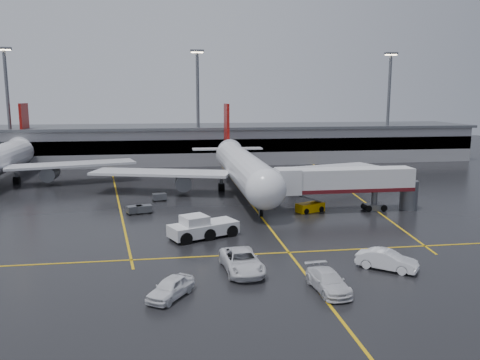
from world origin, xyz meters
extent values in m
plane|color=black|center=(0.00, 0.00, 0.00)|extent=(220.00, 220.00, 0.00)
cube|color=gold|center=(0.00, 0.00, 0.01)|extent=(0.25, 90.00, 0.02)
cube|color=gold|center=(0.00, -22.00, 0.01)|extent=(60.00, 0.25, 0.02)
cube|color=gold|center=(-20.00, 10.00, 0.01)|extent=(9.99, 69.35, 0.02)
cube|color=gold|center=(18.00, 10.00, 0.01)|extent=(7.57, 69.64, 0.02)
cube|color=gray|center=(0.00, 48.00, 4.00)|extent=(120.00, 18.00, 8.00)
cube|color=black|center=(0.00, 39.20, 4.50)|extent=(120.00, 0.40, 3.00)
cube|color=#595B60|center=(0.00, 48.00, 8.30)|extent=(122.00, 19.00, 0.60)
cylinder|color=#595B60|center=(-45.00, 42.00, 12.50)|extent=(0.70, 0.70, 25.00)
cube|color=#595B60|center=(-45.00, 42.00, 25.20)|extent=(3.00, 1.20, 0.50)
cube|color=#FFE5B2|center=(-45.00, 42.00, 24.90)|extent=(2.60, 0.90, 0.20)
cylinder|color=#595B60|center=(-5.00, 42.00, 12.50)|extent=(0.70, 0.70, 25.00)
cube|color=#595B60|center=(-5.00, 42.00, 25.20)|extent=(3.00, 1.20, 0.50)
cube|color=#FFE5B2|center=(-5.00, 42.00, 24.90)|extent=(2.60, 0.90, 0.20)
cylinder|color=#595B60|center=(40.00, 42.00, 12.50)|extent=(0.70, 0.70, 25.00)
cube|color=#595B60|center=(40.00, 42.00, 25.20)|extent=(3.00, 1.20, 0.50)
cube|color=#FFE5B2|center=(40.00, 42.00, 24.90)|extent=(2.60, 0.90, 0.20)
cylinder|color=silver|center=(0.00, 8.00, 4.20)|extent=(5.20, 36.00, 5.20)
sphere|color=silver|center=(0.00, -10.00, 4.20)|extent=(5.20, 5.20, 5.20)
cone|color=silver|center=(0.00, 29.00, 4.80)|extent=(4.94, 8.00, 4.94)
cube|color=maroon|center=(0.00, 30.00, 9.70)|extent=(0.50, 5.50, 8.50)
cube|color=silver|center=(0.00, 29.00, 5.00)|extent=(14.00, 3.00, 0.25)
cube|color=silver|center=(-13.00, 10.00, 3.40)|extent=(22.80, 11.83, 0.40)
cube|color=silver|center=(13.00, 10.00, 3.40)|extent=(22.80, 11.83, 0.40)
cylinder|color=#595B60|center=(-9.50, 9.00, 2.00)|extent=(2.60, 4.50, 2.60)
cylinder|color=#595B60|center=(9.50, 9.00, 2.00)|extent=(2.60, 4.50, 2.60)
cylinder|color=#595B60|center=(0.00, -7.00, 1.00)|extent=(0.56, 0.56, 2.00)
cylinder|color=#595B60|center=(-3.20, 11.00, 1.00)|extent=(0.56, 0.56, 2.00)
cylinder|color=#595B60|center=(3.20, 11.00, 1.00)|extent=(0.56, 0.56, 2.00)
cylinder|color=black|center=(0.00, -7.00, 0.45)|extent=(0.40, 1.10, 1.10)
cylinder|color=black|center=(-3.20, 11.00, 0.55)|extent=(1.00, 1.40, 1.40)
cylinder|color=black|center=(3.20, 11.00, 0.55)|extent=(1.00, 1.40, 1.40)
cone|color=silver|center=(-42.00, 41.00, 4.80)|extent=(4.94, 8.00, 4.94)
cube|color=maroon|center=(-42.00, 42.00, 9.70)|extent=(0.50, 5.50, 8.50)
cube|color=silver|center=(-42.00, 41.00, 5.00)|extent=(14.00, 3.00, 0.25)
cube|color=silver|center=(-29.00, 22.00, 3.40)|extent=(22.80, 11.83, 0.40)
cylinder|color=#595B60|center=(-32.50, 21.00, 2.00)|extent=(2.60, 4.50, 2.60)
cylinder|color=#595B60|center=(-38.80, 23.00, 1.00)|extent=(0.56, 0.56, 2.00)
cylinder|color=black|center=(-38.80, 23.00, 0.55)|extent=(1.00, 1.40, 1.40)
cube|color=silver|center=(12.00, -6.00, 4.40)|extent=(18.00, 3.20, 3.00)
cube|color=#4F0F14|center=(12.00, -6.00, 3.10)|extent=(18.00, 3.30, 0.50)
cube|color=silver|center=(3.80, -6.00, 4.40)|extent=(3.00, 3.40, 3.30)
cylinder|color=#595B60|center=(16.00, -6.00, 1.50)|extent=(0.80, 0.80, 3.00)
cube|color=#595B60|center=(16.00, -6.00, 0.45)|extent=(2.60, 1.60, 0.90)
cylinder|color=#595B60|center=(21.00, -6.00, 2.00)|extent=(2.40, 2.40, 4.00)
cylinder|color=black|center=(14.90, -6.00, 0.45)|extent=(0.90, 1.80, 0.90)
cylinder|color=black|center=(17.10, -6.00, 0.45)|extent=(0.90, 1.80, 0.90)
cube|color=silver|center=(-8.09, -15.41, 0.98)|extent=(8.17, 5.78, 1.30)
cube|color=silver|center=(-9.08, -15.84, 2.06)|extent=(3.42, 3.42, 1.08)
cube|color=black|center=(-9.08, -15.84, 2.06)|extent=(3.07, 3.07, 0.98)
cylinder|color=black|center=(-10.67, -16.52, 0.60)|extent=(2.58, 3.54, 1.41)
cylinder|color=black|center=(-8.09, -15.41, 0.60)|extent=(2.58, 3.54, 1.41)
cylinder|color=black|center=(-5.50, -14.30, 0.60)|extent=(2.58, 3.54, 1.41)
cube|color=#D49600|center=(7.15, -5.35, 0.60)|extent=(4.24, 3.02, 1.20)
cube|color=#595B60|center=(7.15, -5.35, 1.74)|extent=(3.86, 2.36, 1.36)
cylinder|color=black|center=(5.94, -5.85, 0.33)|extent=(1.42, 2.00, 0.76)
cylinder|color=black|center=(8.35, -4.84, 0.33)|extent=(1.42, 2.00, 0.76)
imported|color=silver|center=(-5.46, -26.54, 0.94)|extent=(3.64, 7.02, 1.89)
imported|color=silver|center=(0.75, -31.88, 0.82)|extent=(2.76, 5.80, 1.63)
imported|color=white|center=(7.58, -27.97, 0.89)|extent=(5.37, 4.83, 1.77)
imported|color=white|center=(-11.81, -31.39, 0.81)|extent=(4.26, 5.02, 1.62)
cube|color=#595B60|center=(-15.16, -3.12, 0.65)|extent=(2.25, 1.74, 0.90)
cylinder|color=black|center=(-15.82, -3.79, 0.18)|extent=(0.40, 0.20, 0.40)
cylinder|color=black|center=(-14.26, -3.41, 0.18)|extent=(0.40, 0.20, 0.40)
cylinder|color=black|center=(-16.06, -2.82, 0.18)|extent=(0.40, 0.20, 0.40)
cylinder|color=black|center=(-14.50, -2.44, 0.18)|extent=(0.40, 0.20, 0.40)
cube|color=#595B60|center=(-16.38, -3.31, 0.65)|extent=(2.35, 1.98, 0.90)
cylinder|color=black|center=(-16.92, -4.08, 0.18)|extent=(0.40, 0.20, 0.40)
cylinder|color=black|center=(-15.44, -3.46, 0.18)|extent=(0.40, 0.20, 0.40)
cylinder|color=black|center=(-17.31, -3.16, 0.18)|extent=(0.40, 0.20, 0.40)
cylinder|color=black|center=(-15.83, -2.54, 0.18)|extent=(0.40, 0.20, 0.40)
cube|color=#595B60|center=(-13.25, 4.51, 0.65)|extent=(2.24, 1.72, 0.90)
cylinder|color=black|center=(-13.91, 3.85, 0.18)|extent=(0.40, 0.20, 0.40)
cylinder|color=black|center=(-12.36, 4.21, 0.18)|extent=(0.40, 0.20, 0.40)
cylinder|color=black|center=(-14.14, 4.82, 0.18)|extent=(0.40, 0.20, 0.40)
cylinder|color=black|center=(-12.58, 5.18, 0.18)|extent=(0.40, 0.20, 0.40)
camera|label=1|loc=(-11.67, -67.44, 15.53)|focal=36.29mm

